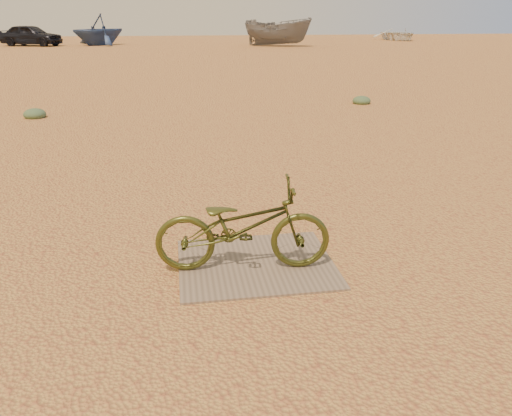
{
  "coord_description": "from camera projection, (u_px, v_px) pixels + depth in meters",
  "views": [
    {
      "loc": [
        -0.29,
        -4.01,
        2.38
      ],
      "look_at": [
        0.43,
        0.45,
        0.62
      ],
      "focal_mm": 35.0,
      "sensor_mm": 36.0,
      "label": 1
    }
  ],
  "objects": [
    {
      "name": "bicycle",
      "position": [
        243.0,
        227.0,
        4.8
      ],
      "size": [
        1.74,
        0.75,
        0.89
      ],
      "primitive_type": "imported",
      "rotation": [
        0.0,
        0.0,
        1.48
      ],
      "color": "#3F4419",
      "rests_on": "plywood_board"
    },
    {
      "name": "car",
      "position": [
        31.0,
        35.0,
        39.91
      ],
      "size": [
        5.21,
        3.49,
        1.65
      ],
      "primitive_type": "imported",
      "rotation": [
        0.0,
        0.0,
        1.22
      ],
      "color": "black",
      "rests_on": "ground"
    },
    {
      "name": "boat_mid_right",
      "position": [
        277.0,
        32.0,
        39.51
      ],
      "size": [
        5.86,
        4.69,
        2.16
      ],
      "primitive_type": "imported",
      "rotation": [
        0.0,
        0.0,
        1.02
      ],
      "color": "slate",
      "rests_on": "ground"
    },
    {
      "name": "boat_far_left",
      "position": [
        98.0,
        29.0,
        40.64
      ],
      "size": [
        6.16,
        6.11,
        2.45
      ],
      "primitive_type": "imported",
      "rotation": [
        0.0,
        0.0,
        -0.84
      ],
      "color": "#324A7C",
      "rests_on": "ground"
    },
    {
      "name": "plywood_board",
      "position": [
        256.0,
        263.0,
        5.07
      ],
      "size": [
        1.56,
        1.31,
        0.02
      ],
      "primitive_type": "cube",
      "color": "#7E6B56",
      "rests_on": "ground"
    },
    {
      "name": "boat_far_right",
      "position": [
        398.0,
        34.0,
        49.07
      ],
      "size": [
        3.86,
        5.38,
        1.11
      ],
      "primitive_type": "imported",
      "rotation": [
        0.0,
        0.0,
        0.01
      ],
      "color": "silver",
      "rests_on": "ground"
    },
    {
      "name": "kale_b",
      "position": [
        361.0,
        104.0,
        14.22
      ],
      "size": [
        0.51,
        0.51,
        0.28
      ],
      "primitive_type": "ellipsoid",
      "color": "#516C49",
      "rests_on": "ground"
    },
    {
      "name": "kale_a",
      "position": [
        35.0,
        118.0,
        12.3
      ],
      "size": [
        0.53,
        0.53,
        0.29
      ],
      "primitive_type": "ellipsoid",
      "color": "#516C49",
      "rests_on": "ground"
    },
    {
      "name": "ground",
      "position": [
        218.0,
        290.0,
        4.6
      ],
      "size": [
        120.0,
        120.0,
        0.0
      ],
      "primitive_type": "plane",
      "color": "gold",
      "rests_on": "ground"
    }
  ]
}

